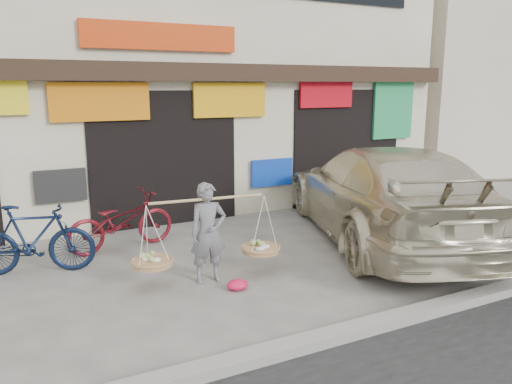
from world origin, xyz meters
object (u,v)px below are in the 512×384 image
bike_1 (33,239)px  suv (383,193)px  street_vendor (208,237)px  bike_2 (121,221)px

bike_1 → suv: suv is taller
street_vendor → bike_2: (-0.81, 2.04, -0.17)m
street_vendor → suv: 3.66m
street_vendor → suv: suv is taller
bike_1 → suv: size_ratio=0.28×
street_vendor → bike_2: 2.20m
bike_2 → suv: (4.43, -1.57, 0.37)m
suv → bike_2: bearing=-0.4°
bike_1 → suv: bearing=-84.0°
bike_1 → bike_2: bike_1 is taller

